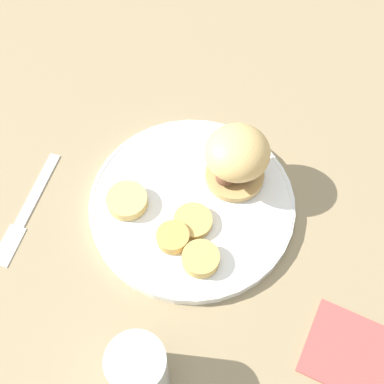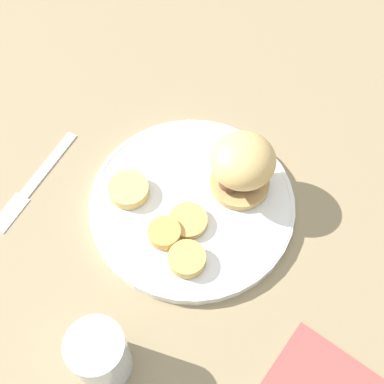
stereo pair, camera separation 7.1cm
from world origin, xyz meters
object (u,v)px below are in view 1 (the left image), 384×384
dinner_plate (192,204)px  fork (27,209)px  drinking_glass (138,370)px  sandwich (237,159)px

dinner_plate → fork: dinner_plate is taller
drinking_glass → dinner_plate: bearing=73.4°
dinner_plate → drinking_glass: 0.24m
fork → sandwich: bearing=6.0°
sandwich → fork: sandwich is taller
sandwich → drinking_glass: (-0.13, -0.26, -0.02)m
dinner_plate → sandwich: (0.06, 0.04, 0.06)m
dinner_plate → fork: 0.23m
fork → drinking_glass: bearing=-55.3°
dinner_plate → fork: bearing=178.7°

